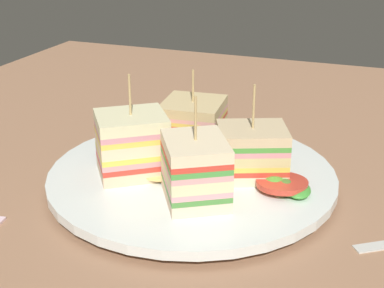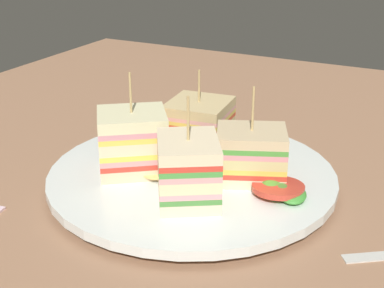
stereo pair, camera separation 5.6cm
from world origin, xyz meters
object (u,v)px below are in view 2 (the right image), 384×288
at_px(plate, 192,177).
at_px(sandwich_wedge_0, 188,170).
at_px(sandwich_wedge_1, 250,155).
at_px(chip_pile, 179,160).
at_px(sandwich_wedge_3, 133,142).
at_px(sandwich_wedge_2, 199,126).

bearing_deg(plate, sandwich_wedge_0, -156.45).
bearing_deg(plate, sandwich_wedge_1, -78.34).
relative_size(sandwich_wedge_0, chip_pile, 1.28).
xyz_separation_m(plate, chip_pile, (-0.01, 0.01, 0.02)).
distance_m(plate, sandwich_wedge_1, 0.07).
bearing_deg(sandwich_wedge_0, plate, -7.71).
xyz_separation_m(sandwich_wedge_3, chip_pile, (0.01, -0.04, -0.02)).
bearing_deg(sandwich_wedge_1, sandwich_wedge_0, 40.09).
xyz_separation_m(sandwich_wedge_0, sandwich_wedge_1, (0.07, -0.03, -0.00)).
height_order(sandwich_wedge_0, sandwich_wedge_3, sandwich_wedge_3).
xyz_separation_m(plate, sandwich_wedge_1, (0.01, -0.06, 0.03)).
bearing_deg(plate, chip_pile, 134.82).
bearing_deg(sandwich_wedge_3, sandwich_wedge_2, 30.93).
bearing_deg(sandwich_wedge_1, chip_pile, -4.73).
distance_m(sandwich_wedge_0, sandwich_wedge_3, 0.08).
relative_size(plate, sandwich_wedge_2, 3.25).
bearing_deg(sandwich_wedge_2, chip_pile, 3.22).
height_order(plate, sandwich_wedge_2, sandwich_wedge_2).
height_order(sandwich_wedge_2, sandwich_wedge_3, sandwich_wedge_3).
distance_m(plate, sandwich_wedge_2, 0.07).
xyz_separation_m(sandwich_wedge_1, sandwich_wedge_2, (0.04, 0.08, 0.00)).
bearing_deg(sandwich_wedge_0, sandwich_wedge_2, -9.63).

